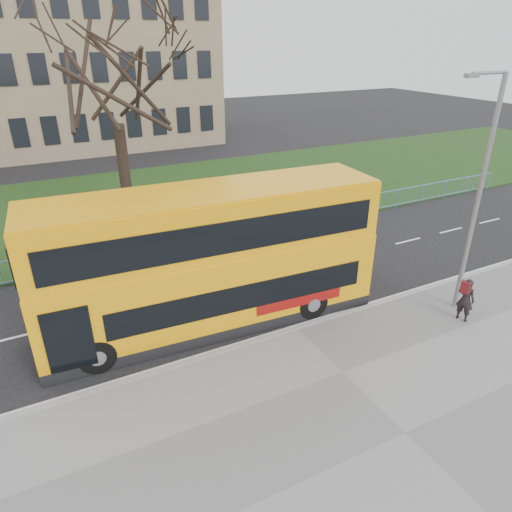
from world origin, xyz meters
The scene contains 10 objects.
ground centered at (0.00, 0.00, 0.00)m, with size 120.00×120.00×0.00m, color black.
pavement centered at (0.00, -6.75, 0.06)m, with size 80.00×10.50×0.12m, color slate.
kerb centered at (0.00, -1.55, 0.07)m, with size 80.00×0.20×0.14m, color gray.
grass_verge centered at (0.00, 14.30, 0.04)m, with size 80.00×15.40×0.08m, color #193312.
guard_railing centered at (0.00, 6.60, 0.55)m, with size 40.00×0.12×1.10m, color #719DCA, non-canonical shape.
bare_tree centered at (-3.00, 10.00, 6.52)m, with size 9.02×9.02×12.89m, color black, non-canonical shape.
civic_building centered at (-5.00, 35.00, 7.00)m, with size 30.00×15.00×14.00m, color #807051.
yellow_bus centered at (-2.33, 0.39, 2.57)m, with size 11.60×3.41×4.80m.
pedestrian centered at (5.50, -3.74, 0.93)m, with size 0.59×0.39×1.62m, color black.
street_lamp centered at (5.90, -3.00, 4.61)m, with size 1.74×0.20×8.20m.
Camera 1 is at (-7.25, -12.57, 9.24)m, focal length 32.00 mm.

